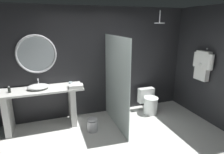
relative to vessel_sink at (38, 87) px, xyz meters
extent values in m
cube|color=#232326|center=(1.35, 0.35, 0.36)|extent=(4.80, 0.10, 2.60)
cube|color=#232326|center=(3.70, -0.79, 0.36)|extent=(0.10, 2.47, 2.60)
cube|color=silver|center=(0.02, -0.01, -0.07)|extent=(1.78, 0.58, 0.04)
cube|color=silver|center=(-0.63, -0.01, -0.52)|extent=(0.12, 0.49, 0.85)
cube|color=silver|center=(0.67, -0.01, -0.52)|extent=(0.12, 0.49, 0.85)
ellipsoid|color=white|center=(0.00, 0.00, 0.00)|extent=(0.44, 0.36, 0.10)
cylinder|color=silver|center=(0.00, 0.16, 0.04)|extent=(0.02, 0.02, 0.18)
cylinder|color=silver|center=(0.00, 0.11, 0.12)|extent=(0.02, 0.11, 0.02)
cylinder|color=silver|center=(0.66, -0.07, 0.00)|extent=(0.08, 0.08, 0.11)
cylinder|color=#282D28|center=(-0.54, -0.04, 0.00)|extent=(0.05, 0.05, 0.11)
cylinder|color=silver|center=(-0.54, -0.04, 0.07)|extent=(0.03, 0.03, 0.02)
torus|color=silver|center=(0.02, 0.26, 0.64)|extent=(0.83, 0.05, 0.83)
cylinder|color=#B2BCC1|center=(0.02, 0.27, 0.64)|extent=(0.76, 0.01, 0.76)
cube|color=silver|center=(1.58, -0.42, 0.05)|extent=(0.02, 1.45, 1.98)
cylinder|color=silver|center=(2.71, -0.18, 1.42)|extent=(0.02, 0.02, 0.27)
cylinder|color=silver|center=(2.71, -0.18, 1.28)|extent=(0.24, 0.24, 0.02)
sphere|color=silver|center=(3.63, -0.73, 0.73)|extent=(0.04, 0.04, 0.04)
cube|color=white|center=(3.56, -0.73, 0.34)|extent=(0.12, 0.35, 0.67)
cylinder|color=white|center=(3.56, -0.93, 0.46)|extent=(0.14, 0.14, 0.34)
cylinder|color=white|center=(3.56, -0.53, 0.46)|extent=(0.14, 0.14, 0.34)
sphere|color=white|center=(3.49, -0.73, 0.38)|extent=(0.07, 0.07, 0.07)
cylinder|color=white|center=(2.60, -0.19, -0.73)|extent=(0.34, 0.34, 0.41)
ellipsoid|color=white|center=(2.60, -0.19, -0.52)|extent=(0.36, 0.40, 0.02)
cube|color=white|center=(2.60, 0.06, -0.54)|extent=(0.41, 0.17, 0.38)
cylinder|color=silver|center=(1.01, -0.52, -0.82)|extent=(0.22, 0.22, 0.24)
ellipsoid|color=silver|center=(1.01, -0.52, -0.67)|extent=(0.22, 0.22, 0.07)
cube|color=white|center=(0.75, -0.20, -0.01)|extent=(0.31, 0.20, 0.08)
camera|label=1|loc=(0.23, -4.05, 1.28)|focal=30.39mm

